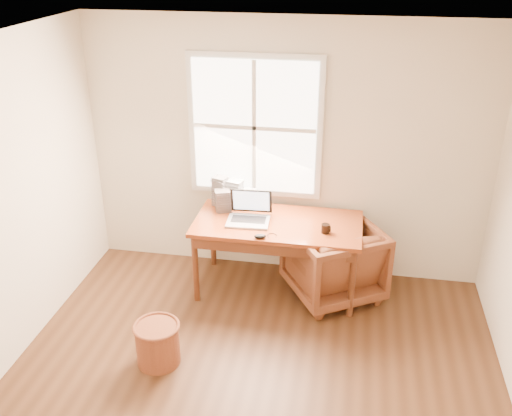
{
  "coord_description": "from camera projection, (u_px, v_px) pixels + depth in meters",
  "views": [
    {
      "loc": [
        0.66,
        -3.02,
        3.23
      ],
      "look_at": [
        -0.19,
        1.65,
        0.95
      ],
      "focal_mm": 40.0,
      "sensor_mm": 36.0,
      "label": 1
    }
  ],
  "objects": [
    {
      "name": "cd_stack_d",
      "position": [
        247.0,
        198.0,
        5.73
      ],
      "size": [
        0.16,
        0.15,
        0.18
      ],
      "primitive_type": "cube",
      "rotation": [
        0.0,
        0.0,
        -0.18
      ],
      "color": "silver",
      "rests_on": "desk"
    },
    {
      "name": "laptop",
      "position": [
        248.0,
        207.0,
        5.37
      ],
      "size": [
        0.47,
        0.49,
        0.34
      ],
      "primitive_type": null,
      "rotation": [
        0.0,
        0.0,
        0.05
      ],
      "color": "#A4A6AB",
      "rests_on": "desk"
    },
    {
      "name": "coffee_mug",
      "position": [
        325.0,
        229.0,
        5.24
      ],
      "size": [
        0.08,
        0.08,
        0.09
      ],
      "primitive_type": "cylinder",
      "rotation": [
        0.0,
        0.0,
        -0.01
      ],
      "color": "black",
      "rests_on": "desk"
    },
    {
      "name": "room_shell",
      "position": [
        241.0,
        256.0,
        3.76
      ],
      "size": [
        4.04,
        4.54,
        2.64
      ],
      "color": "#4E2F1A",
      "rests_on": "ground"
    },
    {
      "name": "cd_stack_a",
      "position": [
        235.0,
        193.0,
        5.72
      ],
      "size": [
        0.17,
        0.16,
        0.28
      ],
      "primitive_type": "cube",
      "rotation": [
        0.0,
        0.0,
        -0.28
      ],
      "color": "silver",
      "rests_on": "desk"
    },
    {
      "name": "desk",
      "position": [
        278.0,
        224.0,
        5.46
      ],
      "size": [
        1.6,
        0.8,
        0.04
      ],
      "primitive_type": "cube",
      "color": "brown",
      "rests_on": "room_shell"
    },
    {
      "name": "wicker_stool",
      "position": [
        158.0,
        344.0,
        4.71
      ],
      "size": [
        0.47,
        0.47,
        0.36
      ],
      "primitive_type": "cylinder",
      "rotation": [
        0.0,
        0.0,
        0.42
      ],
      "color": "brown",
      "rests_on": "room_shell"
    },
    {
      "name": "cd_stack_b",
      "position": [
        223.0,
        201.0,
        5.63
      ],
      "size": [
        0.18,
        0.17,
        0.22
      ],
      "primitive_type": "cube",
      "rotation": [
        0.0,
        0.0,
        0.37
      ],
      "color": "#26272B",
      "rests_on": "desk"
    },
    {
      "name": "cd_stack_c",
      "position": [
        220.0,
        191.0,
        5.73
      ],
      "size": [
        0.17,
        0.16,
        0.31
      ],
      "primitive_type": "cube",
      "rotation": [
        0.0,
        0.0,
        -0.33
      ],
      "color": "#94939F",
      "rests_on": "desk"
    },
    {
      "name": "mouse",
      "position": [
        260.0,
        236.0,
        5.16
      ],
      "size": [
        0.12,
        0.09,
        0.04
      ],
      "primitive_type": "ellipsoid",
      "rotation": [
        0.0,
        0.0,
        0.2
      ],
      "color": "black",
      "rests_on": "desk"
    },
    {
      "name": "armchair",
      "position": [
        333.0,
        261.0,
        5.53
      ],
      "size": [
        1.12,
        1.12,
        0.75
      ],
      "primitive_type": "imported",
      "rotation": [
        0.0,
        0.0,
        3.69
      ],
      "color": "brown",
      "rests_on": "room_shell"
    }
  ]
}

